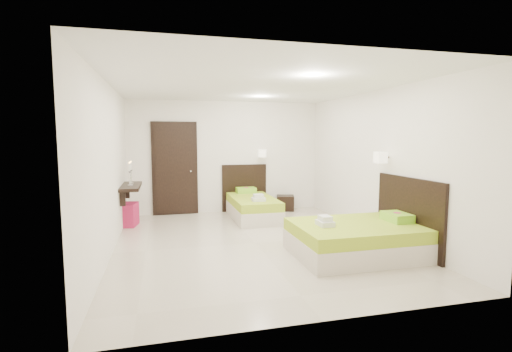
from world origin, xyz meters
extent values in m
plane|color=#C0B49F|center=(0.00, 0.00, 0.00)|extent=(5.50, 5.50, 0.00)
cube|color=beige|center=(0.42, 1.85, 0.14)|extent=(0.90, 1.79, 0.29)
cube|color=#84A71A|center=(0.42, 1.85, 0.38)|extent=(0.89, 1.77, 0.18)
cube|color=black|center=(0.42, 2.72, 0.56)|extent=(1.07, 0.05, 1.12)
cube|color=#88CB25|center=(0.42, 2.53, 0.53)|extent=(0.45, 0.30, 0.13)
cylinder|color=#CF306A|center=(0.42, 2.53, 0.59)|extent=(0.11, 0.11, 0.00)
cube|color=silver|center=(0.42, 1.36, 0.50)|extent=(0.27, 0.20, 0.07)
cube|color=silver|center=(0.42, 1.36, 0.57)|extent=(0.20, 0.15, 0.07)
cube|color=beige|center=(0.82, 2.57, 1.39)|extent=(0.16, 0.16, 0.18)
cylinder|color=#2D2116|center=(0.82, 2.65, 1.39)|extent=(0.03, 0.16, 0.03)
cube|color=beige|center=(1.33, -0.99, 0.15)|extent=(1.85, 1.39, 0.30)
cube|color=#84A71A|center=(1.33, -0.99, 0.39)|extent=(1.83, 1.37, 0.18)
cube|color=black|center=(2.22, -0.99, 0.58)|extent=(0.05, 1.57, 1.16)
cube|color=#88CB25|center=(2.02, -0.99, 0.55)|extent=(0.31, 0.46, 0.13)
cylinder|color=#CF306A|center=(2.02, -0.99, 0.61)|extent=(0.11, 0.11, 0.00)
cube|color=silver|center=(0.82, -0.99, 0.52)|extent=(0.20, 0.28, 0.07)
cube|color=silver|center=(0.82, -0.99, 0.59)|extent=(0.15, 0.21, 0.07)
cube|color=beige|center=(2.07, -0.41, 1.43)|extent=(0.17, 0.17, 0.18)
cylinder|color=#2D2116|center=(2.15, -0.41, 1.43)|extent=(0.16, 0.03, 0.03)
cube|color=black|center=(1.39, 2.52, 0.18)|extent=(0.49, 0.46, 0.36)
cube|color=#A01540|center=(-2.23, 1.81, 0.23)|extent=(0.53, 0.53, 0.46)
cube|color=black|center=(-1.20, 2.71, 1.05)|extent=(1.02, 0.06, 2.14)
cube|color=black|center=(-1.20, 2.67, 1.05)|extent=(0.88, 0.04, 2.06)
cylinder|color=silver|center=(-0.85, 2.64, 1.00)|extent=(0.03, 0.10, 0.03)
cube|color=black|center=(-2.08, 1.60, 0.82)|extent=(0.35, 1.20, 0.06)
cube|color=black|center=(-2.19, 1.15, 0.67)|extent=(0.10, 0.04, 0.30)
cube|color=black|center=(-2.19, 2.05, 0.67)|extent=(0.10, 0.04, 0.30)
cylinder|color=silver|center=(-2.08, 1.45, 0.86)|extent=(0.10, 0.10, 0.02)
cylinder|color=silver|center=(-2.08, 1.45, 0.98)|extent=(0.02, 0.02, 0.22)
cone|color=silver|center=(-2.08, 1.45, 1.11)|extent=(0.07, 0.07, 0.04)
cylinder|color=white|center=(-2.08, 1.45, 1.20)|extent=(0.02, 0.02, 0.15)
sphere|color=#FFB23F|center=(-2.08, 1.45, 1.29)|extent=(0.02, 0.02, 0.02)
cylinder|color=silver|center=(-2.08, 1.75, 0.86)|extent=(0.10, 0.10, 0.02)
cylinder|color=silver|center=(-2.08, 1.75, 0.98)|extent=(0.02, 0.02, 0.22)
cone|color=silver|center=(-2.08, 1.75, 1.11)|extent=(0.07, 0.07, 0.04)
cylinder|color=white|center=(-2.08, 1.75, 1.20)|extent=(0.02, 0.02, 0.15)
sphere|color=#FFB23F|center=(-2.08, 1.75, 1.29)|extent=(0.02, 0.02, 0.02)
camera|label=1|loc=(-1.47, -5.90, 1.78)|focal=26.00mm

